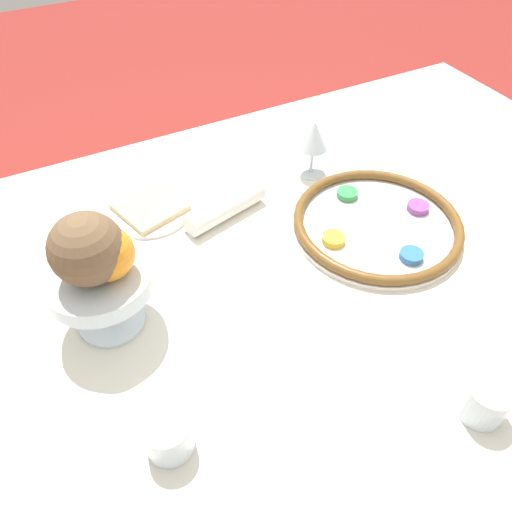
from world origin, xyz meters
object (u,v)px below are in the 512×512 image
Objects in this scene: wine_glass at (314,138)px; bread_plate at (150,209)px; napkin_roll at (225,207)px; seder_plate at (377,223)px; cup_mid at (168,435)px; orange_fruit at (106,253)px; fruit_stand at (101,285)px; cup_far at (485,400)px; coconut at (87,249)px.

bread_plate is (0.37, -0.03, -0.08)m from wine_glass.
wine_glass reaches higher than napkin_roll.
bread_plate is 0.16m from napkin_roll.
cup_mid is at bearing 23.82° from seder_plate.
orange_fruit is at bearing -92.06° from cup_mid.
fruit_stand is 2.54× the size of cup_far.
orange_fruit is (0.52, -0.00, 0.15)m from seder_plate.
fruit_stand is 2.54× the size of cup_mid.
orange_fruit is 1.24× the size of cup_far.
seder_plate is 0.41m from cup_far.
wine_glass is 0.57m from fruit_stand.
napkin_roll is 0.49m from cup_mid.
fruit_stand reaches higher than bread_plate.
cup_mid is at bearing 87.94° from orange_fruit.
wine_glass is 1.17× the size of coconut.
cup_mid is 1.00× the size of cup_far.
wine_glass is 0.58m from coconut.
fruit_stand is (0.53, 0.21, 0.00)m from wine_glass.
orange_fruit reaches higher than seder_plate.
seder_plate is 0.31m from napkin_roll.
bread_plate is (-0.15, -0.25, -0.09)m from fruit_stand.
fruit_stand reaches higher than cup_far.
wine_glass is at bearing -157.65° from coconut.
coconut is 0.29m from cup_mid.
orange_fruit is (-0.02, 0.01, 0.07)m from fruit_stand.
seder_plate is 0.47m from bread_plate.
napkin_roll is (-0.27, -0.17, -0.14)m from orange_fruit.
orange_fruit reaches higher than napkin_roll.
wine_glass is 1.54× the size of orange_fruit.
cup_far is (-0.43, 0.40, -0.15)m from coconut.
cup_far is (0.09, 0.62, -0.06)m from wine_glass.
napkin_roll is 2.79× the size of cup_mid.
cup_mid reaches higher than napkin_roll.
wine_glass reaches higher than bread_plate.
bread_plate is 0.71m from cup_far.
orange_fruit is at bearing -0.34° from seder_plate.
orange_fruit is at bearing 33.22° from napkin_roll.
bread_plate is at bearing -5.34° from wine_glass.
fruit_stand is at bearing 21.90° from wine_glass.
seder_plate is 0.24m from wine_glass.
bread_plate is (-0.15, -0.25, -0.17)m from coconut.
cup_mid reaches higher than seder_plate.
wine_glass is 1.92× the size of cup_far.
cup_far is at bearing 81.39° from wine_glass.
cup_mid is (0.14, 0.50, 0.02)m from bread_plate.
cup_far reaches higher than seder_plate.
wine_glass is 0.63m from cup_far.
orange_fruit is 0.33m from bread_plate.
seder_plate is 1.79× the size of napkin_roll.
coconut reaches higher than cup_mid.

